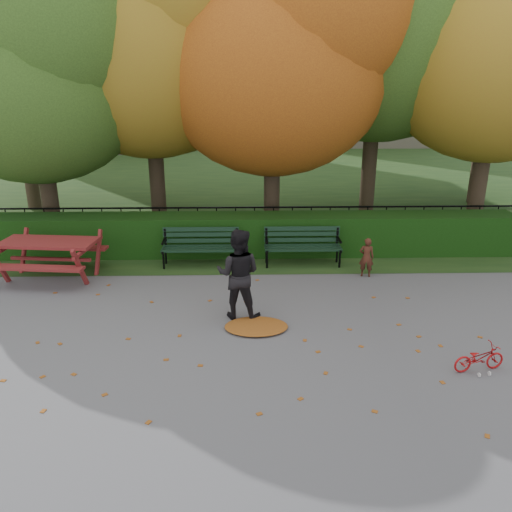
{
  "coord_description": "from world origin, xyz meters",
  "views": [
    {
      "loc": [
        -0.26,
        -7.48,
        4.14
      ],
      "look_at": [
        -0.05,
        1.44,
        1.0
      ],
      "focal_mm": 35.0,
      "sensor_mm": 36.0,
      "label": 1
    }
  ],
  "objects_px": {
    "tree_g": "(510,40)",
    "bicycle": "(479,358)",
    "tree_a": "(40,64)",
    "adult": "(238,274)",
    "bench_right": "(302,243)",
    "child": "(366,257)",
    "tree_d": "(397,8)",
    "picnic_table": "(49,249)",
    "tree_f": "(17,27)",
    "tree_b": "(159,29)",
    "tree_c": "(287,52)",
    "bench_left": "(201,244)"
  },
  "relations": [
    {
      "from": "tree_g",
      "to": "bicycle",
      "type": "xyz_separation_m",
      "value": [
        -5.09,
        -10.77,
        -5.16
      ]
    },
    {
      "from": "bicycle",
      "to": "tree_a",
      "type": "bearing_deg",
      "value": 41.56
    },
    {
      "from": "adult",
      "to": "tree_g",
      "type": "bearing_deg",
      "value": -123.16
    },
    {
      "from": "bench_right",
      "to": "child",
      "type": "bearing_deg",
      "value": -31.93
    },
    {
      "from": "tree_d",
      "to": "picnic_table",
      "type": "height_order",
      "value": "tree_d"
    },
    {
      "from": "adult",
      "to": "tree_f",
      "type": "bearing_deg",
      "value": -39.55
    },
    {
      "from": "tree_b",
      "to": "tree_c",
      "type": "height_order",
      "value": "tree_b"
    },
    {
      "from": "tree_b",
      "to": "bench_right",
      "type": "xyz_separation_m",
      "value": [
        3.54,
        -3.04,
        -4.88
      ]
    },
    {
      "from": "bench_left",
      "to": "bicycle",
      "type": "bearing_deg",
      "value": -46.06
    },
    {
      "from": "tree_b",
      "to": "tree_f",
      "type": "bearing_deg",
      "value": 152.01
    },
    {
      "from": "tree_b",
      "to": "bench_left",
      "type": "distance_m",
      "value": 5.87
    },
    {
      "from": "picnic_table",
      "to": "adult",
      "type": "height_order",
      "value": "adult"
    },
    {
      "from": "tree_a",
      "to": "tree_b",
      "type": "xyz_separation_m",
      "value": [
        2.74,
        1.17,
        0.88
      ]
    },
    {
      "from": "tree_a",
      "to": "tree_c",
      "type": "distance_m",
      "value": 6.04
    },
    {
      "from": "tree_b",
      "to": "picnic_table",
      "type": "bearing_deg",
      "value": -118.54
    },
    {
      "from": "tree_f",
      "to": "adult",
      "type": "xyz_separation_m",
      "value": [
        6.75,
        -8.32,
        -4.85
      ]
    },
    {
      "from": "tree_b",
      "to": "tree_f",
      "type": "relative_size",
      "value": 0.96
    },
    {
      "from": "tree_a",
      "to": "tree_g",
      "type": "xyz_separation_m",
      "value": [
        13.52,
        4.18,
        0.85
      ]
    },
    {
      "from": "bench_right",
      "to": "picnic_table",
      "type": "distance_m",
      "value": 5.68
    },
    {
      "from": "tree_f",
      "to": "picnic_table",
      "type": "relative_size",
      "value": 4.2
    },
    {
      "from": "bench_right",
      "to": "adult",
      "type": "relative_size",
      "value": 1.07
    },
    {
      "from": "tree_d",
      "to": "adult",
      "type": "distance_m",
      "value": 9.19
    },
    {
      "from": "tree_c",
      "to": "picnic_table",
      "type": "xyz_separation_m",
      "value": [
        -5.36,
        -3.05,
        -4.15
      ]
    },
    {
      "from": "picnic_table",
      "to": "bicycle",
      "type": "distance_m",
      "value": 8.72
    },
    {
      "from": "bench_left",
      "to": "adult",
      "type": "xyz_separation_m",
      "value": [
        0.92,
        -2.79,
        0.32
      ]
    },
    {
      "from": "tree_a",
      "to": "tree_f",
      "type": "height_order",
      "value": "tree_f"
    },
    {
      "from": "tree_d",
      "to": "adult",
      "type": "relative_size",
      "value": 5.68
    },
    {
      "from": "tree_d",
      "to": "tree_f",
      "type": "distance_m",
      "value": 11.2
    },
    {
      "from": "tree_d",
      "to": "tree_g",
      "type": "bearing_deg",
      "value": 29.61
    },
    {
      "from": "adult",
      "to": "bicycle",
      "type": "bearing_deg",
      "value": 163.45
    },
    {
      "from": "tree_a",
      "to": "bicycle",
      "type": "xyz_separation_m",
      "value": [
        8.43,
        -6.59,
        -4.31
      ]
    },
    {
      "from": "bench_left",
      "to": "adult",
      "type": "relative_size",
      "value": 1.07
    },
    {
      "from": "adult",
      "to": "bicycle",
      "type": "height_order",
      "value": "adult"
    },
    {
      "from": "tree_f",
      "to": "bench_left",
      "type": "relative_size",
      "value": 5.1
    },
    {
      "from": "tree_d",
      "to": "child",
      "type": "height_order",
      "value": "tree_d"
    },
    {
      "from": "tree_f",
      "to": "bench_left",
      "type": "height_order",
      "value": "tree_f"
    },
    {
      "from": "tree_d",
      "to": "picnic_table",
      "type": "xyz_separation_m",
      "value": [
        -8.41,
        -4.31,
        -5.31
      ]
    },
    {
      "from": "tree_d",
      "to": "bench_right",
      "type": "xyz_separation_m",
      "value": [
        -2.78,
        -3.53,
        -5.46
      ]
    },
    {
      "from": "tree_d",
      "to": "child",
      "type": "relative_size",
      "value": 10.71
    },
    {
      "from": "tree_c",
      "to": "bench_left",
      "type": "distance_m",
      "value": 5.31
    },
    {
      "from": "tree_g",
      "to": "bench_left",
      "type": "height_order",
      "value": "tree_g"
    },
    {
      "from": "tree_d",
      "to": "bench_right",
      "type": "bearing_deg",
      "value": -128.23
    },
    {
      "from": "tree_g",
      "to": "bench_right",
      "type": "xyz_separation_m",
      "value": [
        -7.23,
        -6.06,
        -4.85
      ]
    },
    {
      "from": "tree_a",
      "to": "tree_d",
      "type": "bearing_deg",
      "value": 10.33
    },
    {
      "from": "tree_a",
      "to": "tree_f",
      "type": "relative_size",
      "value": 0.81
    },
    {
      "from": "tree_b",
      "to": "child",
      "type": "xyz_separation_m",
      "value": [
        4.88,
        -3.87,
        -4.96
      ]
    },
    {
      "from": "tree_c",
      "to": "tree_f",
      "type": "bearing_deg",
      "value": 157.65
    },
    {
      "from": "tree_f",
      "to": "adult",
      "type": "bearing_deg",
      "value": -50.97
    },
    {
      "from": "bench_left",
      "to": "bench_right",
      "type": "xyz_separation_m",
      "value": [
        2.4,
        0.0,
        0.0
      ]
    },
    {
      "from": "tree_b",
      "to": "tree_g",
      "type": "xyz_separation_m",
      "value": [
        10.78,
        3.02,
        -0.03
      ]
    }
  ]
}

